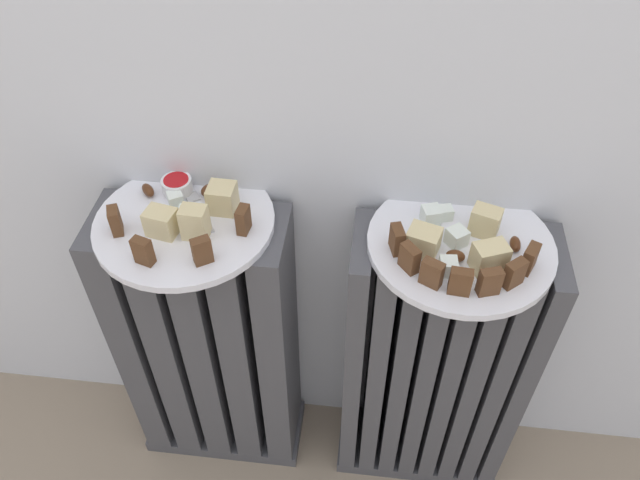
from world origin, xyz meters
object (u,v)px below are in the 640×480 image
plate_left (185,222)px  jam_bowl_left (177,185)px  plate_right (460,245)px  fork (199,209)px  radiator_right (432,369)px  radiator_left (211,348)px

plate_left → jam_bowl_left: jam_bowl_left is taller
plate_left → plate_right: size_ratio=1.00×
plate_left → fork: bearing=56.4°
plate_left → plate_right: (0.41, 0.00, 0.00)m
radiator_right → plate_right: (0.00, 0.00, 0.32)m
plate_left → plate_right: bearing=0.0°
fork → radiator_left: bearing=-123.6°
jam_bowl_left → fork: jam_bowl_left is taller
plate_left → fork: fork is taller
radiator_right → plate_left: plate_left is taller
plate_left → radiator_right: bearing=-0.0°
plate_right → jam_bowl_left: 0.44m
plate_left → plate_right: 0.41m
radiator_right → jam_bowl_left: bearing=172.0°
jam_bowl_left → fork: bearing=-40.4°
radiator_right → plate_right: bearing=90.0°
radiator_left → jam_bowl_left: jam_bowl_left is taller
plate_right → radiator_right: bearing=-90.0°
radiator_left → plate_right: 0.52m
radiator_right → plate_right: 0.32m
plate_left → fork: 0.03m
radiator_left → plate_left: 0.32m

